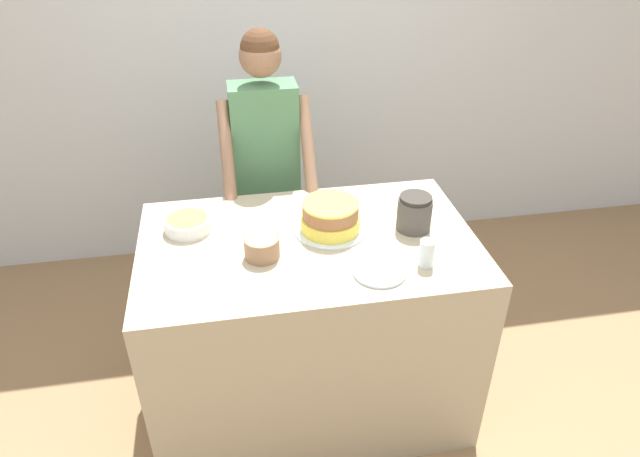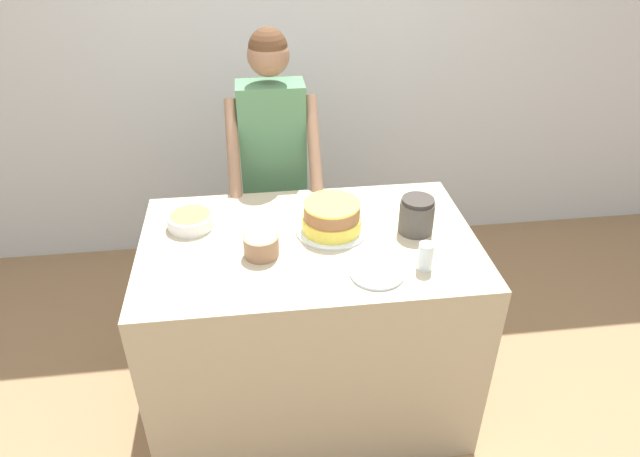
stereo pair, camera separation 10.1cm
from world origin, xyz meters
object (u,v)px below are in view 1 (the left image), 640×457
at_px(person_baker, 266,155).
at_px(frosting_bowl_white, 262,246).
at_px(frosting_bowl_olive, 188,223).
at_px(stoneware_jar, 414,213).
at_px(ceramic_plate, 379,271).
at_px(cake, 330,218).
at_px(drinking_glass, 427,253).

xyz_separation_m(person_baker, frosting_bowl_white, (-0.09, -0.77, -0.04)).
height_order(frosting_bowl_olive, stoneware_jar, stoneware_jar).
bearing_deg(frosting_bowl_white, frosting_bowl_olive, 139.18).
distance_m(frosting_bowl_white, ceramic_plate, 0.48).
distance_m(cake, stoneware_jar, 0.36).
relative_size(frosting_bowl_white, stoneware_jar, 0.90).
bearing_deg(person_baker, cake, -71.19).
xyz_separation_m(cake, frosting_bowl_olive, (-0.61, 0.12, -0.03)).
distance_m(person_baker, frosting_bowl_white, 0.78).
height_order(person_baker, ceramic_plate, person_baker).
xyz_separation_m(drinking_glass, stoneware_jar, (0.04, 0.27, 0.02)).
height_order(person_baker, stoneware_jar, person_baker).
relative_size(person_baker, stoneware_jar, 10.48).
relative_size(frosting_bowl_olive, drinking_glass, 1.79).
bearing_deg(frosting_bowl_white, stoneware_jar, 8.32).
bearing_deg(frosting_bowl_white, ceramic_plate, -23.40).
xyz_separation_m(frosting_bowl_olive, ceramic_plate, (0.74, -0.45, -0.03)).
bearing_deg(ceramic_plate, person_baker, 109.73).
distance_m(cake, frosting_bowl_white, 0.34).
height_order(cake, ceramic_plate, cake).
xyz_separation_m(cake, stoneware_jar, (0.36, -0.04, 0.01)).
bearing_deg(cake, frosting_bowl_olive, 169.21).
bearing_deg(frosting_bowl_white, drinking_glass, -15.25).
bearing_deg(ceramic_plate, frosting_bowl_olive, 148.73).
distance_m(frosting_bowl_olive, frosting_bowl_white, 0.40).
height_order(frosting_bowl_white, stoneware_jar, stoneware_jar).
xyz_separation_m(frosting_bowl_white, ceramic_plate, (0.44, -0.19, -0.04)).
distance_m(person_baker, drinking_glass, 1.09).
bearing_deg(ceramic_plate, cake, 111.44).
distance_m(cake, ceramic_plate, 0.36).
bearing_deg(drinking_glass, stoneware_jar, 82.41).
xyz_separation_m(frosting_bowl_white, drinking_glass, (0.63, -0.17, 0.01)).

